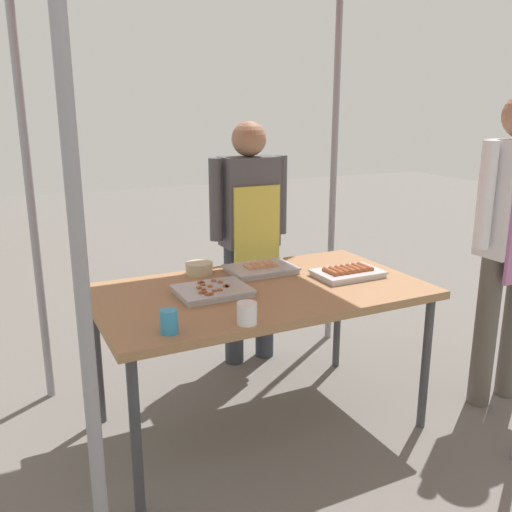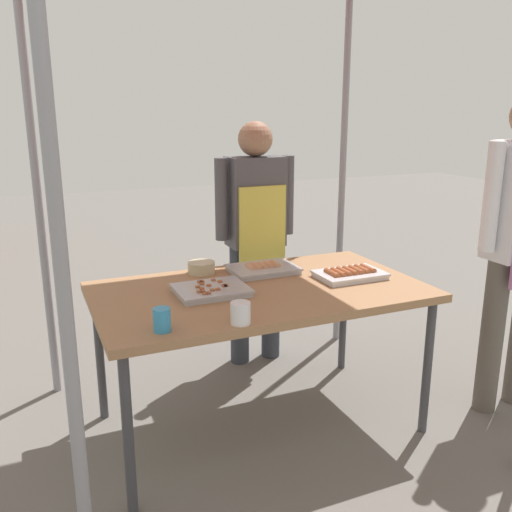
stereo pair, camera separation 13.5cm
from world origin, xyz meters
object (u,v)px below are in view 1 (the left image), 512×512
tray_pork_links (261,269)px  drink_cup_by_wok (169,322)px  stall_table (260,298)px  tray_grilled_sausages (348,273)px  vendor_woman (249,225)px  condiment_bowl (199,268)px  tray_meat_skewers (212,291)px  drink_cup_near_edge (247,313)px

tray_pork_links → drink_cup_by_wok: size_ratio=3.72×
stall_table → tray_pork_links: tray_pork_links is taller
stall_table → tray_grilled_sausages: tray_grilled_sausages is taller
drink_cup_by_wok → vendor_woman: 1.38m
tray_grilled_sausages → condiment_bowl: (-0.68, 0.39, 0.01)m
tray_meat_skewers → vendor_woman: bearing=53.1°
stall_table → drink_cup_by_wok: 0.68m
drink_cup_near_edge → vendor_woman: vendor_woman is taller
tray_meat_skewers → drink_cup_by_wok: drink_cup_by_wok is taller
tray_pork_links → drink_cup_by_wok: (-0.69, -0.58, 0.03)m
drink_cup_by_wok → vendor_woman: bearing=51.2°
tray_meat_skewers → drink_cup_near_edge: drink_cup_near_edge is taller
tray_pork_links → stall_table: bearing=-116.9°
tray_grilled_sausages → drink_cup_by_wok: drink_cup_by_wok is taller
vendor_woman → condiment_bowl: bearing=37.9°
tray_pork_links → condiment_bowl: bearing=158.9°
tray_grilled_sausages → tray_meat_skewers: size_ratio=1.02×
tray_grilled_sausages → drink_cup_by_wok: 1.11m
tray_grilled_sausages → tray_meat_skewers: (-0.74, 0.05, -0.00)m
tray_pork_links → drink_cup_near_edge: size_ratio=3.87×
tray_grilled_sausages → stall_table: bearing=176.1°
tray_meat_skewers → drink_cup_near_edge: bearing=-91.8°
tray_meat_skewers → condiment_bowl: size_ratio=2.35×
tray_pork_links → vendor_woman: size_ratio=0.23×
stall_table → condiment_bowl: size_ratio=11.08×
tray_meat_skewers → tray_pork_links: (0.37, 0.22, 0.00)m
stall_table → condiment_bowl: bearing=117.4°
tray_grilled_sausages → tray_meat_skewers: 0.74m
condiment_bowl → vendor_woman: size_ratio=0.09×
stall_table → vendor_woman: (0.29, 0.73, 0.20)m
tray_pork_links → tray_grilled_sausages: bearing=-36.2°
drink_cup_near_edge → drink_cup_by_wok: bearing=171.0°
stall_table → drink_cup_near_edge: 0.48m
stall_table → condiment_bowl: (-0.19, 0.36, 0.08)m
tray_pork_links → drink_cup_near_edge: bearing=-121.1°
drink_cup_by_wok → vendor_woman: vendor_woman is taller
stall_table → drink_cup_by_wok: drink_cup_by_wok is taller
stall_table → tray_meat_skewers: (-0.25, 0.02, 0.07)m
tray_grilled_sausages → tray_pork_links: tray_grilled_sausages is taller
tray_grilled_sausages → vendor_woman: (-0.21, 0.76, 0.13)m
tray_grilled_sausages → condiment_bowl: 0.79m
tray_grilled_sausages → vendor_woman: bearing=105.2°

